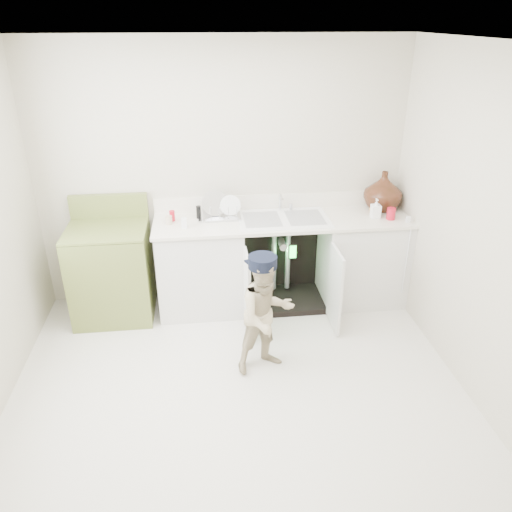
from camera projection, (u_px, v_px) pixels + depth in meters
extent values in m
plane|color=beige|center=(238.00, 383.00, 3.96)|extent=(3.50, 3.50, 0.00)
cube|color=beige|center=(222.00, 176.00, 4.75)|extent=(3.50, 2.50, 0.02)
cube|color=beige|center=(264.00, 385.00, 2.07)|extent=(3.50, 2.50, 0.02)
cube|color=beige|center=(476.00, 228.00, 3.60)|extent=(2.50, 3.00, 0.02)
plane|color=white|center=(231.00, 41.00, 2.87)|extent=(3.50, 3.50, 0.00)
cube|color=silver|center=(201.00, 268.00, 4.82)|extent=(0.80, 0.60, 0.86)
cube|color=silver|center=(361.00, 259.00, 4.99)|extent=(0.80, 0.60, 0.86)
cube|color=black|center=(278.00, 252.00, 5.14)|extent=(0.80, 0.06, 0.86)
cube|color=black|center=(282.00, 299.00, 5.08)|extent=(0.80, 0.60, 0.06)
cylinder|color=gray|center=(274.00, 258.00, 4.98)|extent=(0.05, 0.05, 0.70)
cylinder|color=gray|center=(288.00, 257.00, 4.99)|extent=(0.05, 0.05, 0.70)
cylinder|color=gray|center=(282.00, 244.00, 4.86)|extent=(0.07, 0.18, 0.07)
cube|color=silver|center=(247.00, 294.00, 4.43)|extent=(0.03, 0.40, 0.76)
cube|color=silver|center=(335.00, 289.00, 4.51)|extent=(0.02, 0.40, 0.76)
cube|color=silver|center=(284.00, 221.00, 4.70)|extent=(2.44, 0.64, 0.03)
cube|color=silver|center=(279.00, 201.00, 4.92)|extent=(2.44, 0.02, 0.15)
cube|color=white|center=(284.00, 220.00, 4.70)|extent=(0.85, 0.55, 0.02)
cube|color=gray|center=(262.00, 220.00, 4.67)|extent=(0.34, 0.40, 0.01)
cube|color=gray|center=(305.00, 218.00, 4.72)|extent=(0.34, 0.40, 0.01)
cylinder|color=silver|center=(280.00, 202.00, 4.85)|extent=(0.03, 0.03, 0.17)
cylinder|color=silver|center=(281.00, 197.00, 4.77)|extent=(0.02, 0.14, 0.02)
cylinder|color=silver|center=(291.00, 207.00, 4.89)|extent=(0.04, 0.04, 0.06)
cylinder|color=silver|center=(407.00, 261.00, 4.69)|extent=(0.01, 0.01, 0.70)
cube|color=silver|center=(408.00, 220.00, 4.61)|extent=(0.04, 0.02, 0.06)
cube|color=silver|center=(219.00, 216.00, 4.74)|extent=(0.40, 0.27, 0.02)
cylinder|color=silver|center=(215.00, 209.00, 4.72)|extent=(0.25, 0.09, 0.24)
cylinder|color=white|center=(230.00, 210.00, 4.72)|extent=(0.20, 0.05, 0.19)
cylinder|color=silver|center=(202.00, 214.00, 4.60)|extent=(0.01, 0.01, 0.12)
cylinder|color=silver|center=(211.00, 214.00, 4.61)|extent=(0.01, 0.01, 0.12)
cylinder|color=silver|center=(220.00, 214.00, 4.62)|extent=(0.01, 0.01, 0.12)
cylinder|color=silver|center=(228.00, 213.00, 4.63)|extent=(0.01, 0.01, 0.12)
cylinder|color=silver|center=(237.00, 213.00, 4.64)|extent=(0.01, 0.01, 0.12)
imported|color=#4D2016|center=(383.00, 191.00, 4.84)|extent=(0.37, 0.37, 0.38)
imported|color=orange|center=(375.00, 200.00, 4.83)|extent=(0.09, 0.09, 0.24)
imported|color=white|center=(376.00, 208.00, 4.69)|extent=(0.08, 0.09, 0.19)
cylinder|color=red|center=(391.00, 214.00, 4.67)|extent=(0.08, 0.08, 0.11)
cylinder|color=#B70F20|center=(172.00, 216.00, 4.64)|extent=(0.05, 0.05, 0.10)
cylinder|color=#C3AD8F|center=(169.00, 220.00, 4.57)|extent=(0.06, 0.06, 0.08)
cylinder|color=black|center=(199.00, 212.00, 4.69)|extent=(0.04, 0.04, 0.12)
cube|color=white|center=(184.00, 223.00, 4.49)|extent=(0.05, 0.05, 0.09)
cube|color=olive|center=(112.00, 273.00, 4.70)|extent=(0.72, 0.65, 0.87)
cube|color=olive|center=(106.00, 229.00, 4.51)|extent=(0.72, 0.65, 0.02)
cube|color=olive|center=(109.00, 206.00, 4.71)|extent=(0.72, 0.06, 0.23)
cylinder|color=black|center=(82.00, 238.00, 4.35)|extent=(0.16, 0.16, 0.02)
cylinder|color=silver|center=(82.00, 236.00, 4.34)|extent=(0.19, 0.19, 0.01)
cylinder|color=black|center=(89.00, 224.00, 4.63)|extent=(0.16, 0.16, 0.02)
cylinder|color=silver|center=(89.00, 223.00, 4.63)|extent=(0.19, 0.19, 0.01)
cylinder|color=black|center=(124.00, 236.00, 4.39)|extent=(0.16, 0.16, 0.02)
cylinder|color=silver|center=(124.00, 235.00, 4.38)|extent=(0.19, 0.19, 0.01)
cylinder|color=black|center=(128.00, 222.00, 4.67)|extent=(0.16, 0.16, 0.02)
cylinder|color=silver|center=(128.00, 221.00, 4.67)|extent=(0.19, 0.19, 0.01)
imported|color=beige|center=(266.00, 315.00, 3.93)|extent=(0.59, 0.52, 1.00)
cylinder|color=black|center=(267.00, 262.00, 3.73)|extent=(0.28, 0.28, 0.09)
cube|color=black|center=(261.00, 261.00, 3.83)|extent=(0.19, 0.14, 0.01)
cube|color=black|center=(293.00, 252.00, 4.48)|extent=(0.07, 0.01, 0.14)
cube|color=#26F23F|center=(293.00, 252.00, 4.47)|extent=(0.06, 0.00, 0.12)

